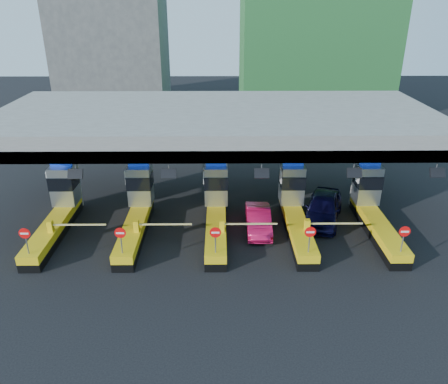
{
  "coord_description": "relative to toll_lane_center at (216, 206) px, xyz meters",
  "views": [
    {
      "loc": [
        0.25,
        -24.7,
        13.5
      ],
      "look_at": [
        0.5,
        0.0,
        2.52
      ],
      "focal_mm": 35.0,
      "sensor_mm": 36.0,
      "label": 1
    }
  ],
  "objects": [
    {
      "name": "toll_lane_far_left",
      "position": [
        -10.0,
        0.0,
        0.0
      ],
      "size": [
        4.43,
        8.0,
        4.16
      ],
      "color": "black",
      "rests_on": "ground"
    },
    {
      "name": "van",
      "position": [
        7.01,
        0.68,
        -0.47
      ],
      "size": [
        3.83,
        5.83,
        1.84
      ],
      "primitive_type": "imported",
      "rotation": [
        0.0,
        0.0,
        -0.33
      ],
      "color": "black",
      "rests_on": "ground"
    },
    {
      "name": "toll_canopy",
      "position": [
        -0.0,
        2.59,
        4.74
      ],
      "size": [
        28.0,
        12.09,
        7.0
      ],
      "color": "slate",
      "rests_on": "ground"
    },
    {
      "name": "red_car",
      "position": [
        2.67,
        -0.6,
        -0.69
      ],
      "size": [
        1.56,
        4.31,
        1.41
      ],
      "primitive_type": "imported",
      "rotation": [
        0.0,
        0.0,
        -0.02
      ],
      "color": "#BE0E40",
      "rests_on": "ground"
    },
    {
      "name": "toll_lane_far_right",
      "position": [
        10.0,
        0.0,
        0.0
      ],
      "size": [
        4.43,
        8.0,
        4.16
      ],
      "color": "black",
      "rests_on": "ground"
    },
    {
      "name": "ground",
      "position": [
        -0.0,
        -0.28,
        -1.4
      ],
      "size": [
        120.0,
        120.0,
        0.0
      ],
      "primitive_type": "plane",
      "color": "black",
      "rests_on": "ground"
    },
    {
      "name": "toll_lane_center",
      "position": [
        0.0,
        0.0,
        0.0
      ],
      "size": [
        4.43,
        8.0,
        4.16
      ],
      "color": "black",
      "rests_on": "ground"
    },
    {
      "name": "toll_lane_left",
      "position": [
        -5.0,
        0.0,
        0.0
      ],
      "size": [
        4.43,
        8.0,
        4.16
      ],
      "color": "black",
      "rests_on": "ground"
    },
    {
      "name": "toll_lane_right",
      "position": [
        5.0,
        0.0,
        0.0
      ],
      "size": [
        4.43,
        8.0,
        4.16
      ],
      "color": "black",
      "rests_on": "ground"
    },
    {
      "name": "bg_building_concrete",
      "position": [
        -14.0,
        35.72,
        7.6
      ],
      "size": [
        14.0,
        10.0,
        18.0
      ],
      "primitive_type": "cube",
      "color": "#4C4C49",
      "rests_on": "ground"
    }
  ]
}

